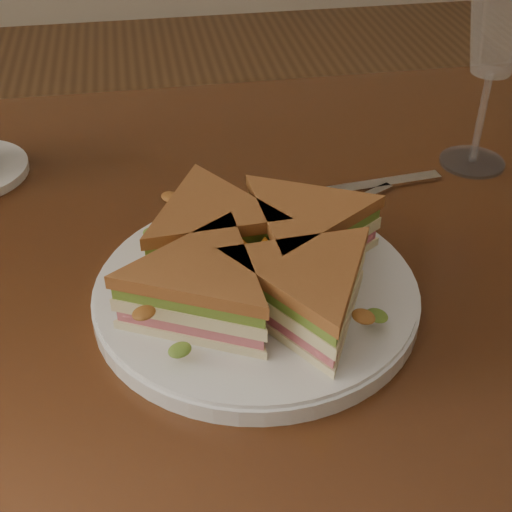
# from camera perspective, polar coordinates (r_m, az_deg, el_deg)

# --- Properties ---
(table) EXTENTS (1.20, 0.80, 0.75)m
(table) POSITION_cam_1_polar(r_m,az_deg,el_deg) (0.76, -0.40, -5.25)
(table) COLOR #361A0C
(table) RESTS_ON ground
(plate) EXTENTS (0.29, 0.29, 0.02)m
(plate) POSITION_cam_1_polar(r_m,az_deg,el_deg) (0.63, 0.00, -3.05)
(plate) COLOR white
(plate) RESTS_ON table
(sandwich_wedges) EXTENTS (0.30, 0.30, 0.06)m
(sandwich_wedges) POSITION_cam_1_polar(r_m,az_deg,el_deg) (0.61, 0.00, -0.38)
(sandwich_wedges) COLOR #FCEFBA
(sandwich_wedges) RESTS_ON plate
(crisps_mound) EXTENTS (0.09, 0.09, 0.05)m
(crisps_mound) POSITION_cam_1_polar(r_m,az_deg,el_deg) (0.61, 0.00, -0.68)
(crisps_mound) COLOR orange
(crisps_mound) RESTS_ON plate
(spoon) EXTENTS (0.17, 0.10, 0.01)m
(spoon) POSITION_cam_1_polar(r_m,az_deg,el_deg) (0.72, 3.12, 2.33)
(spoon) COLOR silver
(spoon) RESTS_ON table
(knife) EXTENTS (0.22, 0.04, 0.00)m
(knife) POSITION_cam_1_polar(r_m,az_deg,el_deg) (0.79, 7.04, 5.26)
(knife) COLOR silver
(knife) RESTS_ON table
(wine_glass) EXTENTS (0.08, 0.08, 0.23)m
(wine_glass) POSITION_cam_1_polar(r_m,az_deg,el_deg) (0.82, 18.96, 17.17)
(wine_glass) COLOR white
(wine_glass) RESTS_ON table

